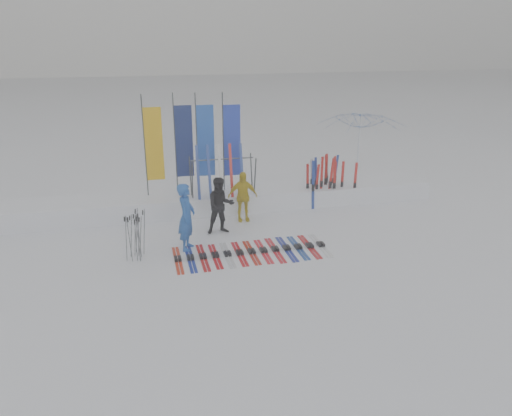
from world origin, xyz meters
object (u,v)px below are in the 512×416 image
object	(u,v)px
person_black	(221,206)
person_yellow	(243,196)
ski_rack	(223,171)
person_blue	(186,217)
tent_canopy	(360,149)
ski_row	(251,252)

from	to	relation	value
person_black	person_yellow	xyz separation A→B (m)	(0.83, 0.84, -0.05)
person_yellow	ski_rack	size ratio (longest dim) A/B	0.77
person_blue	tent_canopy	bearing A→B (deg)	-38.68
ski_row	ski_rack	size ratio (longest dim) A/B	2.00
tent_canopy	ski_row	world-z (taller)	tent_canopy
person_blue	person_black	xyz separation A→B (m)	(1.08, 0.92, -0.09)
person_yellow	ski_rack	xyz separation A→B (m)	(-0.45, 0.87, 0.60)
person_yellow	ski_row	distance (m)	2.58
person_blue	person_yellow	xyz separation A→B (m)	(1.91, 1.77, -0.14)
ski_row	ski_rack	world-z (taller)	ski_rack
tent_canopy	ski_rack	xyz separation A→B (m)	(-5.49, -1.69, -0.06)
person_black	ski_rack	bearing A→B (deg)	74.52
person_yellow	tent_canopy	bearing A→B (deg)	27.74
person_yellow	tent_canopy	xyz separation A→B (m)	(5.04, 2.56, 0.66)
person_blue	ski_rack	distance (m)	3.05
person_black	person_yellow	size ratio (longest dim) A/B	1.07
person_black	ski_row	world-z (taller)	person_black
person_black	tent_canopy	xyz separation A→B (m)	(5.87, 3.40, 0.61)
ski_rack	tent_canopy	bearing A→B (deg)	17.11
ski_rack	person_blue	bearing A→B (deg)	-118.95
person_black	person_yellow	distance (m)	1.19
person_blue	ski_rack	bearing A→B (deg)	-9.53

